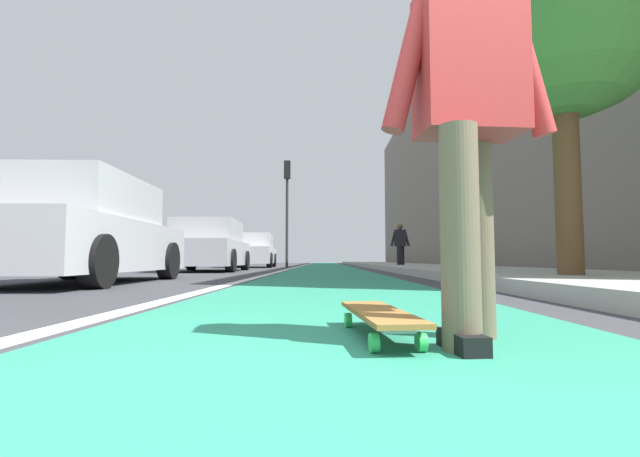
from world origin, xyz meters
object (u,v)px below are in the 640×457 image
Objects in this scene: parked_car_mid at (209,247)px; pedestrian_distant at (400,243)px; skater_person at (468,106)px; street_tree_near at (561,11)px; parked_car_near at (82,233)px; skateboard at (379,315)px; parked_car_far at (253,251)px; traffic_light at (287,194)px.

pedestrian_distant is at bearing -61.11° from parked_car_mid.
street_tree_near reaches higher than skater_person.
pedestrian_distant is (14.62, -2.19, 0.00)m from skater_person.
parked_car_mid is 10.23m from street_tree_near.
street_tree_near is 11.23m from pedestrian_distant.
parked_car_near is at bearing 179.50° from parked_car_mid.
skateboard is 0.52× the size of pedestrian_distant.
skateboard is 18.31m from parked_car_far.
parked_car_far reaches higher than parked_car_mid.
skateboard is 0.20× the size of parked_car_mid.
skateboard is 0.18× the size of street_tree_near.
skater_person is 0.34× the size of street_tree_near.
parked_car_mid is at bearing 19.23° from skater_person.
traffic_light reaches higher than skateboard.
parked_car_mid is 7.54m from traffic_light.
traffic_light is 2.89× the size of pedestrian_distant.
skater_person is at bearing -113.41° from skateboard.
parked_car_far is 0.90× the size of street_tree_near.
skateboard is 0.18× the size of traffic_light.
parked_car_far is (18.13, 3.76, -0.23)m from skater_person.
parked_car_near is 2.51× the size of pedestrian_distant.
street_tree_near is (3.67, -2.38, 2.49)m from skater_person.
skater_person is at bearing -138.46° from parked_car_near.
skateboard is 0.92m from skater_person.
traffic_light reaches higher than parked_car_mid.
skater_person is 0.38× the size of parked_car_far.
traffic_light is at bearing -13.74° from parked_car_mid.
traffic_light is at bearing -7.28° from parked_car_near.
parked_car_near is (4.35, 3.64, 0.61)m from skateboard.
parked_car_mid reaches higher than skateboard.
parked_car_near reaches higher than skateboard.
parked_car_far is at bearing 23.04° from street_tree_near.
parked_car_near is 6.75m from parked_car_mid.
traffic_light is (0.01, -1.52, 2.55)m from parked_car_far.
skateboard is 0.52× the size of skater_person.
parked_car_mid is at bearing 178.66° from parked_car_far.
street_tree_near is 2.93× the size of pedestrian_distant.
street_tree_near reaches higher than parked_car_near.
pedestrian_distant is (3.37, -6.11, 0.24)m from parked_car_mid.
parked_car_mid is 0.88× the size of street_tree_near.
street_tree_near is at bearing -156.96° from parked_car_far.
pedestrian_distant is (10.95, 0.20, -2.48)m from street_tree_near.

